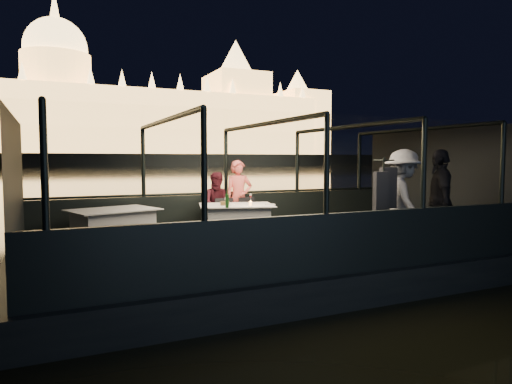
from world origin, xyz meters
name	(u,v)px	position (x,y,z in m)	size (l,w,h in m)	color
river_water	(71,172)	(0.00, 80.00, 0.00)	(500.00, 500.00, 0.00)	black
boat_hull	(265,278)	(0.00, 0.00, 0.00)	(8.60, 4.40, 1.00)	black
boat_deck	(265,252)	(0.00, 0.00, 0.48)	(8.00, 4.00, 0.04)	black
gunwale_port	(226,214)	(0.00, 2.00, 0.95)	(8.00, 0.08, 0.90)	black
gunwale_starboard	(326,245)	(0.00, -2.00, 0.95)	(8.00, 0.08, 0.90)	black
cabin_glass_port	(226,162)	(0.00, 2.00, 2.10)	(8.00, 0.02, 1.40)	#99B2B2
cabin_glass_starboard	(327,164)	(0.00, -2.00, 2.10)	(8.00, 0.02, 1.40)	#99B2B2
cabin_roof_glass	(265,124)	(0.00, 0.00, 2.80)	(8.00, 4.00, 0.02)	#99B2B2
end_wall_fore	(16,195)	(-4.00, 0.00, 1.65)	(0.02, 4.00, 2.30)	black
end_wall_aft	(431,183)	(4.00, 0.00, 1.65)	(0.02, 4.00, 2.30)	black
canopy_ribs	(265,188)	(0.00, 0.00, 1.65)	(8.00, 4.00, 2.30)	black
embankment	(57,162)	(0.00, 210.00, 1.00)	(400.00, 140.00, 6.00)	#423D33
parliament_building	(57,85)	(0.00, 175.00, 29.00)	(220.00, 32.00, 60.00)	#F2D18C
dining_table_central	(236,224)	(-0.17, 0.97, 0.89)	(1.45, 1.05, 0.77)	beige
dining_table_aft	(114,230)	(-2.52, 1.07, 0.89)	(1.46, 1.06, 0.78)	white
chair_port_left	(227,218)	(-0.20, 1.42, 0.95)	(0.39, 0.39, 0.84)	black
chair_port_right	(250,216)	(0.32, 1.42, 0.95)	(0.39, 0.39, 0.84)	black
coat_stand	(383,204)	(1.61, -1.29, 1.40)	(0.47, 0.38, 1.70)	black
person_woman_coral	(239,202)	(0.18, 1.69, 1.25)	(0.59, 0.40, 1.65)	#F16357
person_man_maroon	(218,203)	(-0.29, 1.69, 1.25)	(0.67, 0.52, 1.39)	#45131C
passenger_stripe	(403,205)	(2.20, -1.11, 1.35)	(1.20, 0.68, 1.85)	white
passenger_dark	(439,205)	(2.80, -1.38, 1.35)	(1.09, 0.46, 1.85)	black
wine_bottle	(227,199)	(-0.52, 0.55, 1.42)	(0.07, 0.07, 0.31)	#153914
bread_basket	(225,203)	(-0.43, 0.93, 1.31)	(0.18, 0.18, 0.07)	brown
amber_candle	(250,203)	(0.03, 0.74, 1.31)	(0.05, 0.05, 0.08)	#EF993B
plate_near	(270,204)	(0.43, 0.67, 1.27)	(0.22, 0.22, 0.01)	silver
plate_far	(228,205)	(-0.34, 0.99, 1.27)	(0.27, 0.27, 0.02)	silver
wine_glass_white	(226,202)	(-0.52, 0.65, 1.36)	(0.06, 0.06, 0.18)	silver
wine_glass_red	(251,199)	(0.15, 1.00, 1.36)	(0.07, 0.07, 0.20)	silver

